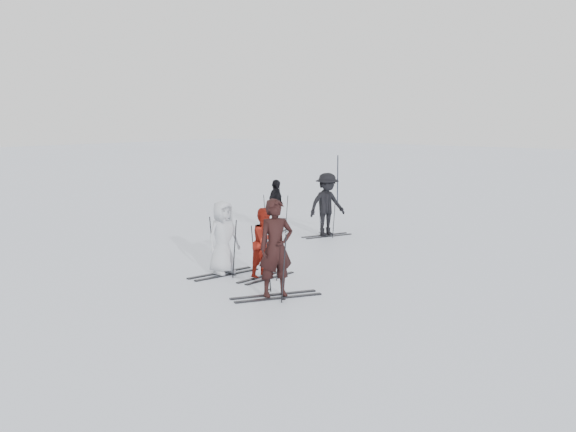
# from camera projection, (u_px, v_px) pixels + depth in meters

# --- Properties ---
(ground) EXTENTS (120.00, 120.00, 0.00)m
(ground) POSITION_uv_depth(u_px,v_px,m) (262.00, 262.00, 17.34)
(ground) COLOR silver
(ground) RESTS_ON ground
(skier_near_dark) EXTENTS (0.73, 0.82, 1.89)m
(skier_near_dark) POSITION_uv_depth(u_px,v_px,m) (276.00, 249.00, 13.87)
(skier_near_dark) COLOR black
(skier_near_dark) RESTS_ON ground
(skier_red) EXTENTS (0.57, 0.73, 1.51)m
(skier_red) POSITION_uv_depth(u_px,v_px,m) (266.00, 244.00, 15.52)
(skier_red) COLOR maroon
(skier_red) RESTS_ON ground
(skier_grey) EXTENTS (0.61, 0.85, 1.61)m
(skier_grey) POSITION_uv_depth(u_px,v_px,m) (223.00, 239.00, 15.86)
(skier_grey) COLOR #B1B5BB
(skier_grey) RESTS_ON ground
(skier_uphill_left) EXTENTS (0.61, 0.98, 1.56)m
(skier_uphill_left) POSITION_uv_depth(u_px,v_px,m) (276.00, 207.00, 21.51)
(skier_uphill_left) COLOR black
(skier_uphill_left) RESTS_ON ground
(skier_uphill_far) EXTENTS (1.02, 1.33, 1.81)m
(skier_uphill_far) POSITION_uv_depth(u_px,v_px,m) (327.00, 205.00, 20.83)
(skier_uphill_far) COLOR black
(skier_uphill_far) RESTS_ON ground
(skis_near_dark) EXTENTS (2.08, 1.73, 1.34)m
(skis_near_dark) POSITION_uv_depth(u_px,v_px,m) (276.00, 263.00, 13.91)
(skis_near_dark) COLOR black
(skis_near_dark) RESTS_ON ground
(skis_red) EXTENTS (1.60, 0.85, 1.16)m
(skis_red) POSITION_uv_depth(u_px,v_px,m) (266.00, 252.00, 15.55)
(skis_red) COLOR black
(skis_red) RESTS_ON ground
(skis_grey) EXTENTS (1.90, 1.18, 1.30)m
(skis_grey) POSITION_uv_depth(u_px,v_px,m) (223.00, 245.00, 15.88)
(skis_grey) COLOR black
(skis_grey) RESTS_ON ground
(skis_uphill_left) EXTENTS (1.76, 1.25, 1.16)m
(skis_uphill_left) POSITION_uv_depth(u_px,v_px,m) (276.00, 213.00, 21.54)
(skis_uphill_left) COLOR black
(skis_uphill_left) RESTS_ON ground
(skis_uphill_far) EXTENTS (1.79, 1.33, 1.17)m
(skis_uphill_far) POSITION_uv_depth(u_px,v_px,m) (327.00, 216.00, 20.87)
(skis_uphill_far) COLOR black
(skis_uphill_far) RESTS_ON ground
(piste_marker) EXTENTS (0.04, 0.04, 1.95)m
(piste_marker) POSITION_uv_depth(u_px,v_px,m) (338.00, 181.00, 27.56)
(piste_marker) COLOR black
(piste_marker) RESTS_ON ground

